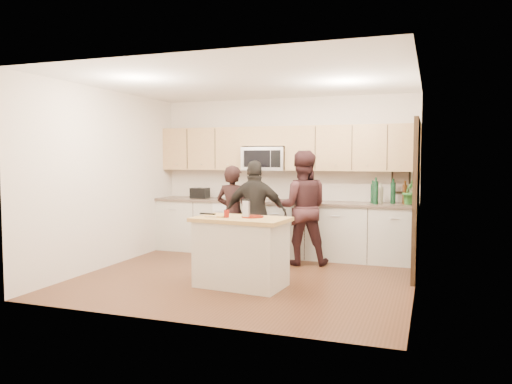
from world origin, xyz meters
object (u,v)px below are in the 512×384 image
(island, at_px, (241,252))
(woman_center, at_px, (302,208))
(toaster, at_px, (200,193))
(woman_right, at_px, (256,214))
(woman_left, at_px, (233,214))

(island, xyz_separation_m, woman_center, (0.40, 1.58, 0.44))
(toaster, relative_size, woman_right, 0.19)
(toaster, xyz_separation_m, woman_center, (2.02, -0.54, -0.14))
(woman_center, bearing_deg, island, 58.86)
(island, relative_size, woman_right, 0.77)
(woman_center, distance_m, woman_right, 0.76)
(toaster, bearing_deg, island, -52.74)
(woman_center, bearing_deg, toaster, -31.90)
(island, bearing_deg, woman_center, 81.33)
(toaster, distance_m, woman_right, 1.75)
(woman_left, distance_m, woman_right, 0.50)
(island, height_order, woman_right, woman_right)
(toaster, xyz_separation_m, woman_left, (0.96, -0.80, -0.26))
(island, xyz_separation_m, toaster, (-1.62, 2.12, 0.58))
(woman_left, xyz_separation_m, woman_center, (1.05, 0.26, 0.12))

